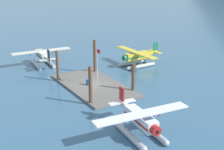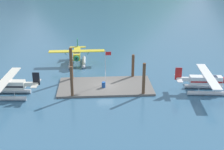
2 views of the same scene
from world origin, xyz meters
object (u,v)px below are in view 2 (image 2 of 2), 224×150
Objects in this scene: flagpole at (106,63)px; fuel_drum at (104,85)px; seaplane_yellow_bow_left at (77,56)px; seaplane_white_stbd_aft at (206,82)px; seaplane_cream_port_aft at (8,87)px.

flagpole reaches higher than fuel_drum.
seaplane_yellow_bow_left is at bearing 115.15° from flagpole.
flagpole reaches higher than seaplane_white_stbd_aft.
fuel_drum is 15.49m from seaplane_white_stbd_aft.
flagpole is 14.95m from seaplane_cream_port_aft.
flagpole is at bearing 70.57° from fuel_drum.
flagpole is 0.52× the size of seaplane_cream_port_aft.
fuel_drum is 0.08× the size of seaplane_yellow_bow_left.
seaplane_white_stbd_aft is at bearing -12.69° from flagpole.
seaplane_yellow_bow_left reaches higher than fuel_drum.
seaplane_white_stbd_aft is (14.86, -3.34, -2.17)m from flagpole.
seaplane_cream_port_aft reaches higher than fuel_drum.
fuel_drum is 0.08× the size of seaplane_white_stbd_aft.
seaplane_white_stbd_aft is at bearing -7.26° from fuel_drum.
flagpole is 0.53× the size of seaplane_yellow_bow_left.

